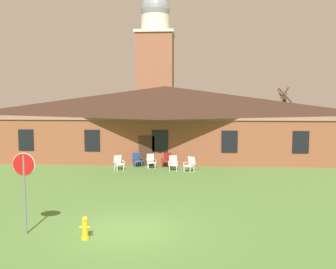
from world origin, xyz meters
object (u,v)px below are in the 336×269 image
(lawn_chair_far_side, at_px, (190,164))
(fire_hydrant, at_px, (85,228))
(lawn_chair_near_door, at_px, (137,159))
(stop_sign, at_px, (24,176))
(lawn_chair_middle, at_px, (167,160))
(lawn_chair_by_porch, at_px, (118,162))
(lawn_chair_right_end, at_px, (173,163))
(lawn_chair_left_end, at_px, (151,161))

(lawn_chair_far_side, relative_size, fire_hydrant, 1.21)
(lawn_chair_near_door, bearing_deg, stop_sign, -98.59)
(lawn_chair_middle, bearing_deg, stop_sign, -107.12)
(fire_hydrant, bearing_deg, stop_sign, 171.14)
(lawn_chair_by_porch, xyz_separation_m, fire_hydrant, (1.28, -12.17, -0.12))
(lawn_chair_by_porch, height_order, fire_hydrant, lawn_chair_by_porch)
(lawn_chair_far_side, bearing_deg, fire_hydrant, -106.15)
(lawn_chair_far_side, distance_m, fire_hydrant, 12.40)
(lawn_chair_middle, distance_m, lawn_chair_far_side, 2.25)
(lawn_chair_near_door, distance_m, lawn_chair_far_side, 3.98)
(lawn_chair_by_porch, bearing_deg, lawn_chair_right_end, 1.93)
(stop_sign, height_order, lawn_chair_middle, stop_sign)
(lawn_chair_right_end, distance_m, lawn_chair_far_side, 1.19)
(lawn_chair_far_side, bearing_deg, lawn_chair_right_end, 161.46)
(lawn_chair_middle, bearing_deg, lawn_chair_far_side, -43.86)
(lawn_chair_middle, xyz_separation_m, lawn_chair_right_end, (0.49, -1.18, 0.00))
(lawn_chair_far_side, xyz_separation_m, fire_hydrant, (-3.45, -11.91, -0.12))
(lawn_chair_by_porch, xyz_separation_m, lawn_chair_near_door, (1.04, 1.25, 0.00))
(lawn_chair_right_end, height_order, fire_hydrant, lawn_chair_right_end)
(stop_sign, distance_m, lawn_chair_right_end, 12.87)
(lawn_chair_right_end, bearing_deg, lawn_chair_middle, 112.57)
(lawn_chair_by_porch, height_order, lawn_chair_middle, same)
(lawn_chair_right_end, relative_size, lawn_chair_far_side, 1.00)
(lawn_chair_left_end, bearing_deg, stop_sign, -103.37)
(lawn_chair_far_side, bearing_deg, stop_sign, -116.08)
(lawn_chair_left_end, height_order, lawn_chair_right_end, same)
(lawn_chair_right_end, distance_m, fire_hydrant, 12.51)
(lawn_chair_middle, bearing_deg, fire_hydrant, -97.74)
(lawn_chair_by_porch, xyz_separation_m, lawn_chair_left_end, (2.06, 0.78, 0.00))
(lawn_chair_left_end, xyz_separation_m, lawn_chair_far_side, (2.66, -1.04, 0.00))
(lawn_chair_far_side, bearing_deg, lawn_chair_left_end, 158.75)
(lawn_chair_by_porch, distance_m, lawn_chair_right_end, 3.60)
(lawn_chair_left_end, distance_m, lawn_chair_right_end, 1.67)
(stop_sign, bearing_deg, lawn_chair_near_door, 81.41)
(lawn_chair_by_porch, bearing_deg, fire_hydrant, -84.01)
(lawn_chair_left_end, bearing_deg, lawn_chair_right_end, -23.20)
(lawn_chair_by_porch, distance_m, lawn_chair_near_door, 1.63)
(lawn_chair_right_end, bearing_deg, lawn_chair_near_door, 156.20)
(lawn_chair_left_end, xyz_separation_m, lawn_chair_middle, (1.05, 0.52, 0.00))
(lawn_chair_far_side, bearing_deg, lawn_chair_near_door, 157.77)
(stop_sign, distance_m, lawn_chair_by_porch, 11.96)
(lawn_chair_far_side, height_order, fire_hydrant, lawn_chair_far_side)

